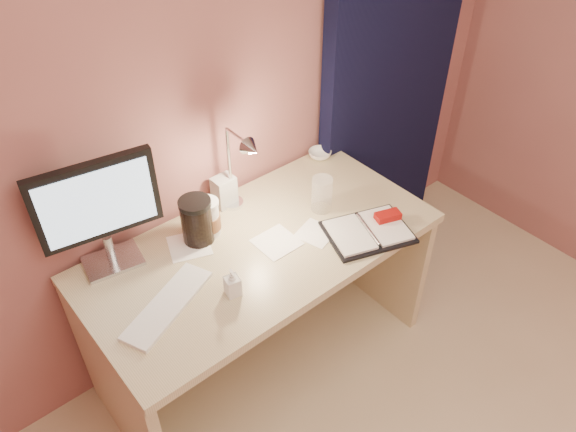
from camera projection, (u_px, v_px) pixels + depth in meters
room at (380, 54)px, 2.58m from camera, size 3.50×3.50×3.50m
desk at (251, 274)px, 2.38m from camera, size 1.40×0.70×0.73m
monitor at (98, 206)px, 1.94m from camera, size 0.43×0.18×0.45m
keyboard at (168, 305)px, 1.94m from camera, size 0.40×0.26×0.02m
planner at (370, 230)px, 2.23m from camera, size 0.39×0.34×0.05m
paper_a at (316, 233)px, 2.24m from camera, size 0.17×0.17×0.00m
paper_b at (277, 242)px, 2.19m from camera, size 0.16×0.16×0.00m
paper_c at (189, 246)px, 2.18m from camera, size 0.20×0.20×0.00m
coffee_cup at (208, 219)px, 2.19m from camera, size 0.10×0.10×0.16m
clear_cup at (322, 194)px, 2.31m from camera, size 0.09×0.09×0.15m
bowl at (320, 154)px, 2.64m from camera, size 0.12×0.12×0.03m
lotion_bottle at (232, 282)px, 1.95m from camera, size 0.06×0.06×0.11m
dark_jar at (197, 223)px, 2.15m from camera, size 0.12×0.12×0.17m
product_box at (224, 191)px, 2.34m from camera, size 0.09×0.07×0.14m
desk_lamp at (244, 167)px, 2.16m from camera, size 0.09×0.24×0.40m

